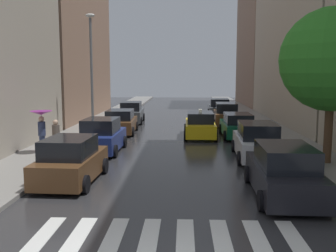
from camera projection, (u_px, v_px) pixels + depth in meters
name	position (u px, v px, depth m)	size (l,w,h in m)	color
ground_plane	(179.00, 125.00, 31.42)	(28.00, 72.00, 0.04)	#2E2E31
sidewalk_left	(100.00, 123.00, 31.68)	(3.00, 72.00, 0.15)	gray
sidewalk_right	(260.00, 124.00, 31.14)	(3.00, 72.00, 0.15)	gray
crosswalk_stripes	(168.00, 235.00, 9.81)	(6.75, 2.20, 0.01)	silver
building_left_mid	(59.00, 36.00, 35.07)	(6.00, 17.13, 14.95)	#8C6B56
building_right_mid	(315.00, 43.00, 31.55)	(6.00, 20.52, 13.02)	#B2A38C
building_right_far	(269.00, 15.00, 48.58)	(6.00, 14.70, 22.86)	#8C6B56
parked_car_left_nearest	(71.00, 161.00, 14.52)	(2.19, 4.14, 1.73)	brown
parked_car_left_second	(102.00, 137.00, 20.14)	(2.15, 4.06, 1.78)	navy
parked_car_left_third	(120.00, 122.00, 26.53)	(2.22, 4.30, 1.64)	brown
parked_car_left_fourth	(131.00, 113.00, 32.36)	(2.10, 4.44, 1.76)	#474C51
parked_car_right_nearest	(284.00, 172.00, 12.85)	(2.21, 4.69, 1.76)	black
parked_car_right_second	(257.00, 142.00, 18.59)	(2.22, 4.57, 1.76)	silver
parked_car_right_third	(237.00, 126.00, 24.96)	(2.07, 4.56, 1.55)	#0C4C2D
parked_car_right_fourth	(226.00, 115.00, 30.64)	(2.18, 4.72, 1.80)	brown
parked_car_right_fifth	(219.00, 108.00, 36.62)	(2.27, 4.61, 1.74)	#474C51
taxi_midroad	(200.00, 125.00, 25.09)	(2.10, 4.64, 1.81)	yellow
pedestrian_foreground	(56.00, 136.00, 18.82)	(0.36, 0.36, 1.72)	#38513D
pedestrian_by_kerb	(41.00, 122.00, 19.10)	(1.09, 1.09, 2.11)	navy
street_tree_right	(332.00, 60.00, 16.66)	(4.48, 4.48, 6.76)	#513823
lamp_post_left	(91.00, 66.00, 24.82)	(0.60, 0.28, 7.68)	#595B60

